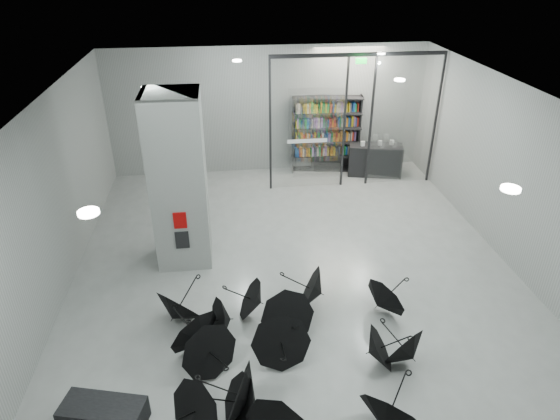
{
  "coord_description": "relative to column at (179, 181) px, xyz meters",
  "views": [
    {
      "loc": [
        -1.45,
        -7.98,
        6.59
      ],
      "look_at": [
        -0.3,
        1.5,
        1.4
      ],
      "focal_mm": 31.27,
      "sensor_mm": 36.0,
      "label": 1
    }
  ],
  "objects": [
    {
      "name": "room",
      "position": [
        2.5,
        -2.0,
        0.84
      ],
      "size": [
        14.0,
        14.02,
        4.01
      ],
      "color": "gray",
      "rests_on": "ground"
    },
    {
      "name": "column",
      "position": [
        0.0,
        0.0,
        0.0
      ],
      "size": [
        1.2,
        1.2,
        4.0
      ],
      "primitive_type": "cube",
      "color": "slate",
      "rests_on": "ground"
    },
    {
      "name": "fire_cabinet",
      "position": [
        0.0,
        -0.62,
        -0.65
      ],
      "size": [
        0.28,
        0.04,
        0.38
      ],
      "primitive_type": "cube",
      "color": "#A50A07",
      "rests_on": "column"
    },
    {
      "name": "info_panel",
      "position": [
        0.0,
        -0.62,
        -1.15
      ],
      "size": [
        0.3,
        0.03,
        0.42
      ],
      "primitive_type": "cube",
      "color": "black",
      "rests_on": "column"
    },
    {
      "name": "exit_sign",
      "position": [
        4.9,
        3.3,
        1.82
      ],
      "size": [
        0.3,
        0.06,
        0.15
      ],
      "primitive_type": "cube",
      "color": "#0CE533",
      "rests_on": "room"
    },
    {
      "name": "glass_partition",
      "position": [
        4.89,
        3.5,
        0.18
      ],
      "size": [
        5.06,
        0.08,
        4.0
      ],
      "color": "silver",
      "rests_on": "ground"
    },
    {
      "name": "bench",
      "position": [
        -1.05,
        -4.58,
        -1.79
      ],
      "size": [
        1.38,
        0.86,
        0.41
      ],
      "primitive_type": "cube",
      "rotation": [
        0.0,
        0.0,
        -0.26
      ],
      "color": "black",
      "rests_on": "ground"
    },
    {
      "name": "bookshelf",
      "position": [
        4.34,
        4.75,
        -0.77
      ],
      "size": [
        2.27,
        0.79,
        2.45
      ],
      "primitive_type": null,
      "rotation": [
        0.0,
        0.0,
        -0.16
      ],
      "color": "black",
      "rests_on": "ground"
    },
    {
      "name": "shop_counter",
      "position": [
        5.85,
        4.15,
        -1.5
      ],
      "size": [
        1.78,
        1.03,
        1.01
      ],
      "primitive_type": "cube",
      "rotation": [
        0.0,
        0.0,
        -0.22
      ],
      "color": "black",
      "rests_on": "ground"
    },
    {
      "name": "umbrella_cluster",
      "position": [
        1.71,
        -3.76,
        -1.68
      ],
      "size": [
        5.46,
        4.46,
        1.26
      ],
      "color": "black",
      "rests_on": "ground"
    }
  ]
}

